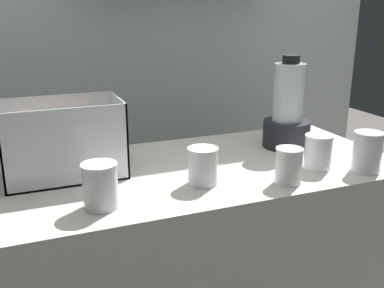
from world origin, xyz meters
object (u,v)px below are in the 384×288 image
object	(u,v)px
blender_pitcher	(287,114)
juice_cup_pomegranate_left	(203,168)
juice_cup_mango_middle	(289,167)
juice_cup_pomegranate_right	(318,154)
juice_cup_orange_far_left	(100,187)
carrot_display_bin	(60,152)
juice_cup_pomegranate_far_right	(367,154)

from	to	relation	value
blender_pitcher	juice_cup_pomegranate_left	xyz separation A→B (m)	(-0.44, -0.23, -0.08)
blender_pitcher	juice_cup_mango_middle	size ratio (longest dim) A/B	3.13
juice_cup_pomegranate_right	juice_cup_orange_far_left	bearing A→B (deg)	-177.35
blender_pitcher	juice_cup_mango_middle	bearing A→B (deg)	-122.33
juice_cup_orange_far_left	juice_cup_pomegranate_right	size ratio (longest dim) A/B	1.08
carrot_display_bin	juice_cup_mango_middle	size ratio (longest dim) A/B	3.27
carrot_display_bin	juice_cup_pomegranate_right	size ratio (longest dim) A/B	3.17
carrot_display_bin	juice_cup_mango_middle	world-z (taller)	carrot_display_bin
blender_pitcher	juice_cup_pomegranate_left	size ratio (longest dim) A/B	3.04
carrot_display_bin	juice_cup_orange_far_left	bearing A→B (deg)	-75.65
juice_cup_pomegranate_right	juice_cup_mango_middle	bearing A→B (deg)	-155.81
carrot_display_bin	juice_cup_pomegranate_left	size ratio (longest dim) A/B	3.18
carrot_display_bin	juice_cup_pomegranate_far_right	size ratio (longest dim) A/B	2.74
juice_cup_orange_far_left	juice_cup_pomegranate_left	distance (m)	0.32
juice_cup_orange_far_left	juice_cup_pomegranate_left	world-z (taller)	juice_cup_orange_far_left
juice_cup_orange_far_left	juice_cup_pomegranate_far_right	world-z (taller)	juice_cup_pomegranate_far_right
juice_cup_pomegranate_far_right	juice_cup_orange_far_left	bearing A→B (deg)	176.82
juice_cup_mango_middle	juice_cup_pomegranate_right	size ratio (longest dim) A/B	0.97
blender_pitcher	juice_cup_pomegranate_left	world-z (taller)	blender_pitcher
juice_cup_orange_far_left	juice_cup_pomegranate_right	bearing A→B (deg)	2.65
carrot_display_bin	juice_cup_pomegranate_far_right	distance (m)	0.97
blender_pitcher	juice_cup_mango_middle	distance (m)	0.38
juice_cup_orange_far_left	juice_cup_pomegranate_left	xyz separation A→B (m)	(0.31, 0.05, -0.01)
juice_cup_pomegranate_left	juice_cup_mango_middle	bearing A→B (deg)	-20.26
juice_cup_mango_middle	juice_cup_pomegranate_left	bearing A→B (deg)	159.74
juice_cup_orange_far_left	juice_cup_pomegranate_right	xyz separation A→B (m)	(0.71, 0.03, -0.01)
carrot_display_bin	juice_cup_mango_middle	xyz separation A→B (m)	(0.62, -0.32, -0.03)
blender_pitcher	juice_cup_pomegranate_right	size ratio (longest dim) A/B	3.03
juice_cup_pomegranate_left	juice_cup_orange_far_left	bearing A→B (deg)	-170.95
carrot_display_bin	juice_cup_orange_far_left	world-z (taller)	carrot_display_bin
juice_cup_mango_middle	juice_cup_pomegranate_right	distance (m)	0.18
juice_cup_pomegranate_left	carrot_display_bin	bearing A→B (deg)	149.07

